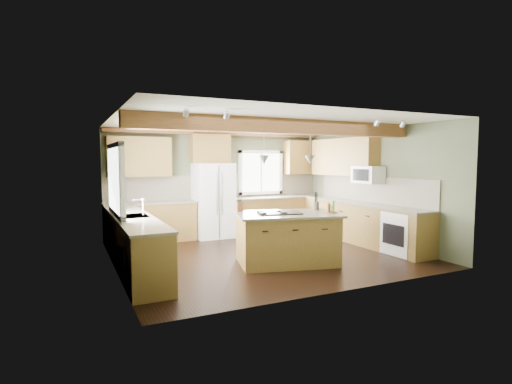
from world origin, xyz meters
name	(u,v)px	position (x,y,z in m)	size (l,w,h in m)	color
floor	(264,254)	(0.00, 0.00, 0.00)	(5.60, 5.60, 0.00)	black
ceiling	(264,123)	(0.00, 0.00, 2.60)	(5.60, 5.60, 0.00)	silver
wall_back	(219,183)	(0.00, 2.50, 1.30)	(5.60, 5.60, 0.00)	#4B513A
wall_left	(114,195)	(-2.80, 0.00, 1.30)	(5.00, 5.00, 0.00)	#4B513A
wall_right	(374,185)	(2.80, 0.00, 1.30)	(5.00, 5.00, 0.00)	#4B513A
ceiling_beam	(284,126)	(0.00, -0.80, 2.47)	(5.55, 0.26, 0.26)	#5A3219
soffit_trim	(220,133)	(0.00, 2.40, 2.54)	(5.55, 0.20, 0.10)	#5A3219
backsplash_back	(220,186)	(0.00, 2.48, 1.21)	(5.58, 0.03, 0.58)	brown
backsplash_right	(372,189)	(2.78, 0.05, 1.21)	(0.03, 3.70, 0.58)	brown
base_cab_back_left	(151,223)	(-1.79, 2.20, 0.44)	(2.02, 0.60, 0.88)	brown
counter_back_left	(150,203)	(-1.79, 2.20, 0.90)	(2.06, 0.64, 0.04)	#4A4436
base_cab_back_right	(277,215)	(1.49, 2.20, 0.44)	(2.62, 0.60, 0.88)	brown
counter_back_right	(277,197)	(1.49, 2.20, 0.90)	(2.66, 0.64, 0.04)	#4A4436
base_cab_left	(133,243)	(-2.50, 0.05, 0.44)	(0.60, 3.70, 0.88)	brown
counter_left	(133,217)	(-2.50, 0.05, 0.90)	(0.64, 3.74, 0.04)	#4A4436
base_cab_right	(361,224)	(2.50, 0.05, 0.44)	(0.60, 3.70, 0.88)	brown
counter_right	(361,203)	(2.50, 0.05, 0.90)	(0.64, 3.74, 0.04)	#4A4436
upper_cab_back_left	(139,157)	(-1.99, 2.33, 1.95)	(1.40, 0.35, 0.90)	brown
upper_cab_over_fridge	(210,149)	(-0.30, 2.33, 2.15)	(0.96, 0.35, 0.70)	brown
upper_cab_right	(343,157)	(2.62, 0.90, 1.95)	(0.35, 2.20, 0.90)	brown
upper_cab_back_corner	(301,157)	(2.30, 2.33, 1.95)	(0.90, 0.35, 0.90)	brown
window_left	(114,180)	(-2.78, 0.05, 1.55)	(0.04, 1.60, 1.05)	white
window_back	(260,172)	(1.15, 2.48, 1.55)	(1.10, 0.04, 1.00)	white
sink	(133,217)	(-2.50, 0.05, 0.91)	(0.50, 0.65, 0.03)	#262628
faucet	(143,208)	(-2.32, 0.05, 1.05)	(0.02, 0.02, 0.28)	#B2B2B7
dishwasher	(148,261)	(-2.49, -1.25, 0.43)	(0.60, 0.60, 0.84)	white
oven	(405,233)	(2.49, -1.25, 0.43)	(0.60, 0.72, 0.84)	white
microwave	(368,175)	(2.58, -0.05, 1.55)	(0.40, 0.70, 0.38)	white
pendant_left	(264,160)	(-0.35, -0.70, 1.88)	(0.18, 0.18, 0.16)	#B2B2B7
pendant_right	(310,160)	(0.48, -0.90, 1.88)	(0.18, 0.18, 0.16)	#B2B2B7
refrigerator	(213,200)	(-0.30, 2.12, 0.90)	(0.90, 0.74, 1.80)	white
island	(287,239)	(0.07, -0.80, 0.44)	(1.71, 1.04, 0.88)	brown
island_top	(287,214)	(0.07, -0.80, 0.90)	(1.82, 1.16, 0.04)	#4A4436
cooktop	(279,213)	(-0.07, -0.77, 0.93)	(0.74, 0.49, 0.02)	black
knife_block	(239,207)	(-0.62, -0.23, 1.01)	(0.11, 0.08, 0.19)	brown
utensil_crock	(316,206)	(0.81, -0.63, 1.00)	(0.12, 0.12, 0.16)	#38322D
bottle_tray	(331,207)	(0.83, -1.08, 1.03)	(0.23, 0.23, 0.21)	brown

